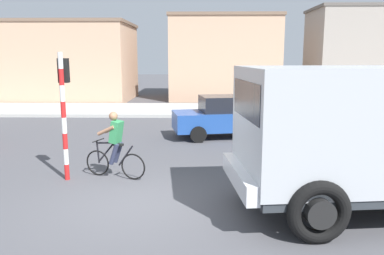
% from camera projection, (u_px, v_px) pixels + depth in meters
% --- Properties ---
extents(ground_plane, '(120.00, 120.00, 0.00)m').
position_uv_depth(ground_plane, '(141.00, 203.00, 8.37)').
color(ground_plane, '#4C4C51').
extents(sidewalk_far, '(80.00, 5.00, 0.16)m').
position_uv_depth(sidewalk_far, '(178.00, 110.00, 22.42)').
color(sidewalk_far, '#ADADA8').
rests_on(sidewalk_far, ground).
extents(truck_foreground, '(5.65, 3.25, 2.90)m').
position_uv_depth(truck_foreground, '(374.00, 130.00, 7.68)').
color(truck_foreground, '#B2B7BC').
rests_on(truck_foreground, ground).
extents(cyclist, '(1.65, 0.69, 1.72)m').
position_uv_depth(cyclist, '(115.00, 145.00, 10.02)').
color(cyclist, black).
rests_on(cyclist, ground).
extents(traffic_light_pole, '(0.24, 0.43, 3.20)m').
position_uv_depth(traffic_light_pole, '(64.00, 98.00, 9.71)').
color(traffic_light_pole, red).
rests_on(traffic_light_pole, ground).
extents(car_white_mid, '(4.25, 2.44, 1.60)m').
position_uv_depth(car_white_mid, '(227.00, 116.00, 15.17)').
color(car_white_mid, '#234C9E').
rests_on(car_white_mid, ground).
extents(car_far_side, '(4.04, 1.95, 1.60)m').
position_uv_depth(car_far_side, '(318.00, 117.00, 14.82)').
color(car_far_side, gold).
rests_on(car_far_side, ground).
extents(pedestrian_near_kerb, '(0.34, 0.22, 1.62)m').
position_uv_depth(pedestrian_near_kerb, '(267.00, 110.00, 16.72)').
color(pedestrian_near_kerb, '#2D334C').
rests_on(pedestrian_near_kerb, ground).
extents(building_corner_left, '(10.60, 6.64, 5.43)m').
position_uv_depth(building_corner_left, '(58.00, 62.00, 27.89)').
color(building_corner_left, tan).
rests_on(building_corner_left, ground).
extents(building_mid_block, '(7.78, 7.82, 5.94)m').
position_uv_depth(building_mid_block, '(223.00, 58.00, 29.64)').
color(building_mid_block, tan).
rests_on(building_mid_block, ground).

